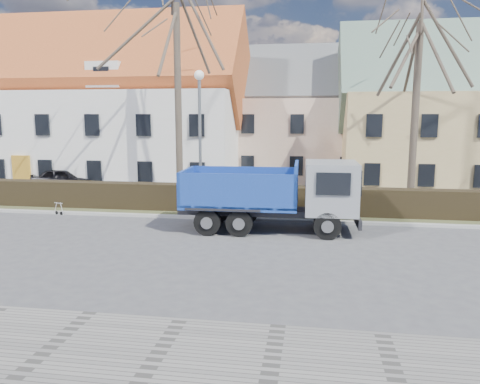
% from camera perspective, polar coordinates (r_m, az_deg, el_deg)
% --- Properties ---
extents(ground, '(120.00, 120.00, 0.00)m').
position_cam_1_polar(ground, '(17.23, -8.77, -6.52)').
color(ground, '#474749').
extents(sidewalk_near, '(80.00, 5.00, 0.08)m').
position_cam_1_polar(sidewalk_near, '(10.03, -24.49, -19.07)').
color(sidewalk_near, gray).
rests_on(sidewalk_near, ground).
extents(curb_far, '(80.00, 0.30, 0.12)m').
position_cam_1_polar(curb_far, '(21.51, -5.06, -3.09)').
color(curb_far, '#A09F9B').
rests_on(curb_far, ground).
extents(grass_strip, '(80.00, 3.00, 0.10)m').
position_cam_1_polar(grass_strip, '(23.03, -4.10, -2.27)').
color(grass_strip, '#434828').
rests_on(grass_strip, ground).
extents(hedge, '(60.00, 0.90, 1.30)m').
position_cam_1_polar(hedge, '(22.73, -4.23, -0.89)').
color(hedge, black).
rests_on(hedge, ground).
extents(building_white, '(26.80, 10.80, 9.50)m').
position_cam_1_polar(building_white, '(36.58, -21.02, 8.84)').
color(building_white, white).
rests_on(building_white, ground).
extents(building_pink, '(10.80, 8.80, 8.00)m').
position_cam_1_polar(building_pink, '(35.80, 7.21, 8.18)').
color(building_pink, beige).
rests_on(building_pink, ground).
extents(tree_1, '(9.20, 9.20, 12.65)m').
position_cam_1_polar(tree_1, '(25.35, -7.59, 12.99)').
color(tree_1, '#473D31').
rests_on(tree_1, ground).
extents(tree_2, '(8.00, 8.00, 11.00)m').
position_cam_1_polar(tree_2, '(24.78, 20.66, 10.65)').
color(tree_2, '#473D31').
rests_on(tree_2, ground).
extents(dump_truck, '(7.45, 2.91, 2.96)m').
position_cam_1_polar(dump_truck, '(19.04, 2.89, -0.34)').
color(dump_truck, navy).
rests_on(dump_truck, ground).
extents(streetlight, '(0.54, 0.54, 6.93)m').
position_cam_1_polar(streetlight, '(23.49, -4.89, 6.35)').
color(streetlight, gray).
rests_on(streetlight, ground).
extents(cart_frame, '(0.80, 0.60, 0.65)m').
position_cam_1_polar(cart_frame, '(23.98, -21.57, -1.78)').
color(cart_frame, silver).
rests_on(cart_frame, ground).
extents(parked_car_a, '(4.21, 1.76, 1.42)m').
position_cam_1_polar(parked_car_a, '(31.33, -20.50, 1.47)').
color(parked_car_a, black).
rests_on(parked_car_a, ground).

